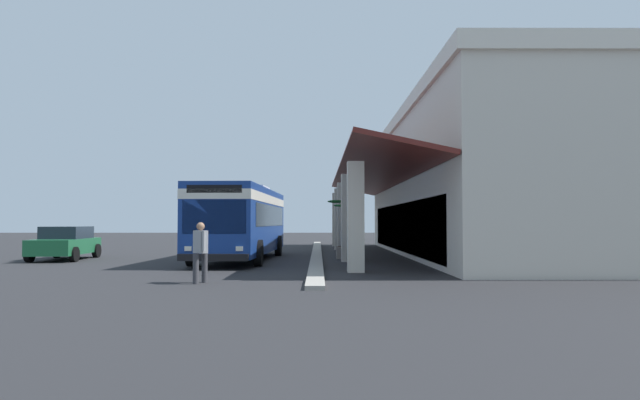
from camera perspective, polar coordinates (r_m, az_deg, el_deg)
name	(u,v)px	position (r m, az deg, el deg)	size (l,w,h in m)	color
ground	(398,255)	(29.33, 7.83, -5.46)	(120.00, 120.00, 0.00)	#262628
curb_strip	(317,253)	(29.23, -0.33, -5.37)	(30.70, 0.50, 0.12)	#9E998E
plaza_building	(503,183)	(30.77, 17.90, 1.58)	(25.88, 14.25, 7.30)	beige
transit_bus	(242,218)	(25.47, -7.80, -1.78)	(11.30, 3.13, 3.34)	navy
parked_sedan_green	(66,243)	(27.67, -24.12, -3.93)	(4.53, 2.24, 1.47)	#195933
pedestrian	(200,249)	(15.91, -11.89, -4.83)	(0.61, 0.47, 1.66)	#38383D
potted_palm	(346,244)	(25.99, 2.60, -4.46)	(1.66, 1.54, 2.70)	gray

